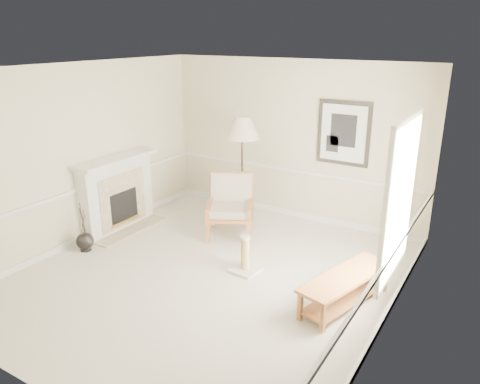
% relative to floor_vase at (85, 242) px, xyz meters
% --- Properties ---
extents(ground, '(5.50, 5.50, 0.00)m').
position_rel_floor_vase_xyz_m(ground, '(2.15, 0.36, -0.15)').
color(ground, silver).
rests_on(ground, ground).
extents(room, '(5.04, 5.54, 2.92)m').
position_rel_floor_vase_xyz_m(room, '(2.29, 0.43, 1.72)').
color(room, beige).
rests_on(room, ground).
extents(fireplace, '(0.64, 1.64, 1.31)m').
position_rel_floor_vase_xyz_m(fireplace, '(-0.19, 0.96, 0.49)').
color(fireplace, white).
rests_on(fireplace, ground).
extents(floor_vase, '(0.28, 0.28, 0.82)m').
position_rel_floor_vase_xyz_m(floor_vase, '(0.00, 0.00, 0.00)').
color(floor_vase, black).
rests_on(floor_vase, ground).
extents(armchair, '(1.07, 1.09, 1.03)m').
position_rel_floor_vase_xyz_m(armchair, '(1.60, 1.83, 0.40)').
color(armchair, '#9D6132').
rests_on(armchair, ground).
extents(floor_lamp, '(0.80, 0.80, 1.94)m').
position_rel_floor_vase_xyz_m(floor_lamp, '(1.49, 2.41, 1.54)').
color(floor_lamp, black).
rests_on(floor_lamp, ground).
extents(bench, '(0.83, 1.56, 0.43)m').
position_rel_floor_vase_xyz_m(bench, '(4.09, 0.64, 0.13)').
color(bench, '#9D6132').
rests_on(bench, ground).
extents(scratching_post, '(0.43, 0.43, 0.56)m').
position_rel_floor_vase_xyz_m(scratching_post, '(2.55, 0.74, 0.03)').
color(scratching_post, white).
rests_on(scratching_post, ground).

